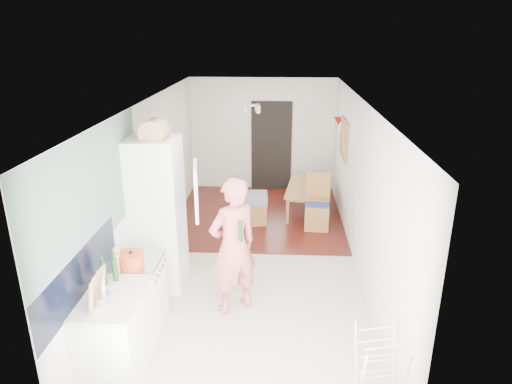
# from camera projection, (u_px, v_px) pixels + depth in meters

# --- Properties ---
(room_shell) EXTENTS (3.20, 7.00, 2.50)m
(room_shell) POSITION_uv_depth(u_px,v_px,m) (253.00, 186.00, 6.86)
(room_shell) COLOR beige
(room_shell) RESTS_ON ground
(floor) EXTENTS (3.20, 7.00, 0.01)m
(floor) POSITION_uv_depth(u_px,v_px,m) (253.00, 260.00, 7.28)
(floor) COLOR beige
(floor) RESTS_ON ground
(wood_floor_overlay) EXTENTS (3.20, 3.30, 0.01)m
(wood_floor_overlay) POSITION_uv_depth(u_px,v_px,m) (259.00, 215.00, 9.02)
(wood_floor_overlay) COLOR #551D16
(wood_floor_overlay) RESTS_ON room_shell
(sage_wall_panel) EXTENTS (0.02, 3.00, 1.30)m
(sage_wall_panel) POSITION_uv_depth(u_px,v_px,m) (93.00, 191.00, 4.86)
(sage_wall_panel) COLOR slate
(sage_wall_panel) RESTS_ON room_shell
(tile_splashback) EXTENTS (0.02, 1.90, 0.50)m
(tile_splashback) POSITION_uv_depth(u_px,v_px,m) (81.00, 275.00, 4.58)
(tile_splashback) COLOR black
(tile_splashback) RESTS_ON room_shell
(doorway_recess) EXTENTS (0.90, 0.04, 2.00)m
(doorway_recess) POSITION_uv_depth(u_px,v_px,m) (271.00, 146.00, 10.20)
(doorway_recess) COLOR black
(doorway_recess) RESTS_ON room_shell
(base_cabinet) EXTENTS (0.60, 0.90, 0.86)m
(base_cabinet) POSITION_uv_depth(u_px,v_px,m) (116.00, 336.00, 4.81)
(base_cabinet) COLOR white
(base_cabinet) RESTS_ON room_shell
(worktop) EXTENTS (0.62, 0.92, 0.06)m
(worktop) POSITION_uv_depth(u_px,v_px,m) (111.00, 298.00, 4.65)
(worktop) COLOR beige
(worktop) RESTS_ON room_shell
(range_cooker) EXTENTS (0.60, 0.60, 0.88)m
(range_cooker) POSITION_uv_depth(u_px,v_px,m) (137.00, 296.00, 5.51)
(range_cooker) COLOR white
(range_cooker) RESTS_ON room_shell
(cooker_top) EXTENTS (0.60, 0.60, 0.04)m
(cooker_top) POSITION_uv_depth(u_px,v_px,m) (134.00, 262.00, 5.35)
(cooker_top) COLOR #B0B0B2
(cooker_top) RESTS_ON room_shell
(fridge_housing) EXTENTS (0.66, 0.66, 2.15)m
(fridge_housing) POSITION_uv_depth(u_px,v_px,m) (158.00, 215.00, 6.25)
(fridge_housing) COLOR white
(fridge_housing) RESTS_ON room_shell
(fridge_door) EXTENTS (0.14, 0.56, 0.70)m
(fridge_door) POSITION_uv_depth(u_px,v_px,m) (196.00, 190.00, 5.78)
(fridge_door) COLOR white
(fridge_door) RESTS_ON room_shell
(fridge_interior) EXTENTS (0.02, 0.52, 0.66)m
(fridge_interior) POSITION_uv_depth(u_px,v_px,m) (178.00, 183.00, 6.07)
(fridge_interior) COLOR white
(fridge_interior) RESTS_ON room_shell
(pinboard) EXTENTS (0.03, 0.90, 0.70)m
(pinboard) POSITION_uv_depth(u_px,v_px,m) (344.00, 139.00, 8.46)
(pinboard) COLOR tan
(pinboard) RESTS_ON room_shell
(pinboard_frame) EXTENTS (0.00, 0.94, 0.74)m
(pinboard_frame) POSITION_uv_depth(u_px,v_px,m) (343.00, 139.00, 8.46)
(pinboard_frame) COLOR olive
(pinboard_frame) RESTS_ON room_shell
(wall_sconce) EXTENTS (0.18, 0.18, 0.16)m
(wall_sconce) POSITION_uv_depth(u_px,v_px,m) (339.00, 121.00, 9.01)
(wall_sconce) COLOR maroon
(wall_sconce) RESTS_ON room_shell
(person) EXTENTS (0.93, 0.88, 2.14)m
(person) POSITION_uv_depth(u_px,v_px,m) (233.00, 235.00, 5.66)
(person) COLOR #D4615F
(person) RESTS_ON floor
(dining_table) EXTENTS (0.87, 1.37, 0.45)m
(dining_table) POSITION_uv_depth(u_px,v_px,m) (310.00, 202.00, 9.10)
(dining_table) COLOR olive
(dining_table) RESTS_ON floor
(dining_chair) EXTENTS (0.46, 0.46, 1.02)m
(dining_chair) POSITION_uv_depth(u_px,v_px,m) (317.00, 202.00, 8.26)
(dining_chair) COLOR olive
(dining_chair) RESTS_ON floor
(stool) EXTENTS (0.37, 0.37, 0.42)m
(stool) POSITION_uv_depth(u_px,v_px,m) (257.00, 213.00, 8.55)
(stool) COLOR olive
(stool) RESTS_ON floor
(grey_drape) EXTENTS (0.44, 0.44, 0.19)m
(grey_drape) POSITION_uv_depth(u_px,v_px,m) (256.00, 198.00, 8.45)
(grey_drape) COLOR gray
(grey_drape) RESTS_ON stool
(drying_rack) EXTENTS (0.46, 0.43, 0.77)m
(drying_rack) POSITION_uv_depth(u_px,v_px,m) (378.00, 369.00, 4.40)
(drying_rack) COLOR white
(drying_rack) RESTS_ON floor
(bread_bin) EXTENTS (0.42, 0.40, 0.18)m
(bread_bin) POSITION_uv_depth(u_px,v_px,m) (154.00, 132.00, 5.80)
(bread_bin) COLOR tan
(bread_bin) RESTS_ON fridge_housing
(red_casserole) EXTENTS (0.35, 0.35, 0.17)m
(red_casserole) POSITION_uv_depth(u_px,v_px,m) (131.00, 260.00, 5.18)
(red_casserole) COLOR #D7451C
(red_casserole) RESTS_ON cooker_top
(steel_pan) EXTENTS (0.22, 0.22, 0.09)m
(steel_pan) POSITION_uv_depth(u_px,v_px,m) (101.00, 299.00, 4.51)
(steel_pan) COLOR #B0B0B2
(steel_pan) RESTS_ON worktop
(held_bottle) EXTENTS (0.06, 0.06, 0.26)m
(held_bottle) POSITION_uv_depth(u_px,v_px,m) (241.00, 231.00, 5.52)
(held_bottle) COLOR #1B411C
(held_bottle) RESTS_ON person
(bottle_a) EXTENTS (0.07, 0.07, 0.27)m
(bottle_a) POSITION_uv_depth(u_px,v_px,m) (104.00, 273.00, 4.81)
(bottle_a) COLOR #1B411C
(bottle_a) RESTS_ON worktop
(bottle_b) EXTENTS (0.08, 0.08, 0.27)m
(bottle_b) POSITION_uv_depth(u_px,v_px,m) (115.00, 269.00, 4.88)
(bottle_b) COLOR #1B411C
(bottle_b) RESTS_ON worktop
(bottle_c) EXTENTS (0.11, 0.11, 0.24)m
(bottle_c) POSITION_uv_depth(u_px,v_px,m) (100.00, 287.00, 4.57)
(bottle_c) COLOR silver
(bottle_c) RESTS_ON worktop
(pepper_mill_front) EXTENTS (0.07, 0.07, 0.24)m
(pepper_mill_front) POSITION_uv_depth(u_px,v_px,m) (116.00, 262.00, 5.06)
(pepper_mill_front) COLOR tan
(pepper_mill_front) RESTS_ON worktop
(pepper_mill_back) EXTENTS (0.06, 0.06, 0.20)m
(pepper_mill_back) POSITION_uv_depth(u_px,v_px,m) (119.00, 262.00, 5.11)
(pepper_mill_back) COLOR tan
(pepper_mill_back) RESTS_ON worktop
(chopping_boards) EXTENTS (0.05, 0.27, 0.36)m
(chopping_boards) POSITION_uv_depth(u_px,v_px,m) (97.00, 289.00, 4.42)
(chopping_boards) COLOR tan
(chopping_boards) RESTS_ON worktop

